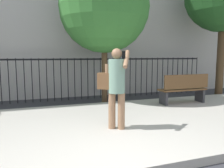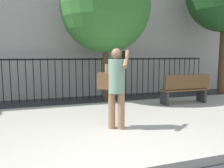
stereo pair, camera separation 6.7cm
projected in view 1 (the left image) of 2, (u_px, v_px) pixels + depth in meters
sidewalk at (86, 128)px, 5.09m from camera, size 28.00×4.40×0.15m
iron_fence at (64, 74)px, 8.44m from camera, size 12.03×0.04×1.60m
pedestrian_on_phone at (115, 83)px, 4.69m from camera, size 0.72×0.60×1.69m
street_bench at (184, 88)px, 7.24m from camera, size 1.60×0.45×0.95m
street_tree_near at (104, 8)px, 7.56m from camera, size 3.03×3.03×4.80m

